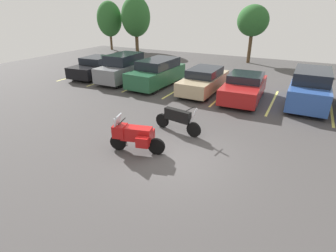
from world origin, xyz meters
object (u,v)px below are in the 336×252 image
car_black (96,67)px  car_green (157,73)px  motorcycle_touring (134,135)px  car_blue (310,88)px  motorcycle_second (178,119)px  car_tan (204,80)px  car_red (244,87)px  car_grey (124,68)px

car_black → car_green: (5.33, -0.09, 0.15)m
motorcycle_touring → car_blue: bearing=57.8°
motorcycle_second → car_tan: (-1.09, 5.97, 0.15)m
motorcycle_touring → motorcycle_second: size_ratio=0.92×
car_blue → car_green: bearing=-177.4°
motorcycle_touring → car_green: size_ratio=0.43×
motorcycle_touring → car_black: size_ratio=0.46×
car_red → motorcycle_second: bearing=-104.5°
motorcycle_second → car_blue: (4.71, 6.28, 0.34)m
car_grey → car_green: car_grey is taller
motorcycle_second → car_blue: 7.86m
car_red → car_blue: car_blue is taller
car_green → car_tan: (3.28, 0.10, -0.14)m
car_tan → car_green: bearing=-178.3°
car_green → car_blue: car_blue is taller
car_grey → car_tan: 5.96m
car_grey → car_blue: (11.75, 0.43, 0.00)m
motorcycle_touring → car_black: car_black is taller
motorcycle_second → car_red: car_red is taller
car_grey → car_blue: 11.76m
motorcycle_second → car_blue: bearing=53.2°
car_red → motorcycle_touring: bearing=-105.0°
car_black → car_red: 11.15m
car_green → motorcycle_touring: bearing=-65.4°
motorcycle_second → car_black: 11.38m
motorcycle_touring → car_tan: car_tan is taller
motorcycle_touring → car_black: bearing=137.8°
car_red → car_blue: bearing=12.2°
car_black → car_blue: bearing=1.3°
car_blue → motorcycle_touring: bearing=-122.2°
car_grey → car_green: 2.68m
motorcycle_touring → car_grey: size_ratio=0.45×
car_black → car_green: car_green is taller
car_tan → car_red: car_tan is taller
car_tan → motorcycle_second: bearing=-79.7°
motorcycle_second → car_red: bearing=75.5°
car_black → car_green: size_ratio=0.93×
motorcycle_touring → motorcycle_second: (0.65, 2.23, -0.08)m
motorcycle_second → car_black: (-9.70, 5.96, 0.14)m
car_green → motorcycle_second: bearing=-53.4°
motorcycle_second → car_blue: size_ratio=0.49×
car_tan → car_blue: (5.80, 0.32, 0.20)m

